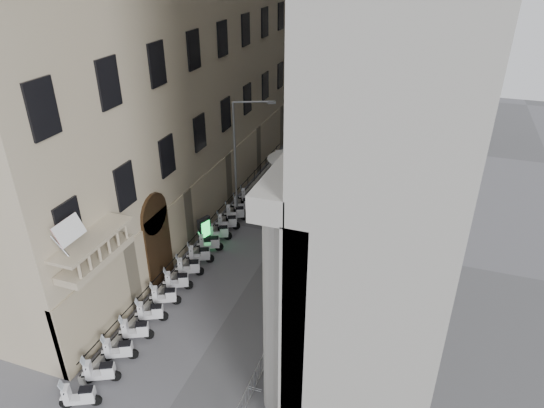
{
  "coord_description": "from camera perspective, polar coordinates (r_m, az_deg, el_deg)",
  "views": [
    {
      "loc": [
        8.69,
        -7.58,
        17.29
      ],
      "look_at": [
        0.85,
        15.01,
        4.5
      ],
      "focal_mm": 32.0,
      "sensor_mm": 36.0,
      "label": 1
    }
  ],
  "objects": [
    {
      "name": "scooter_11",
      "position": [
        33.53,
        -5.22,
        -3.03
      ],
      "size": [
        1.5,
        1.11,
        1.5
      ],
      "primitive_type": null,
      "rotation": [
        0.0,
        0.0,
        2.02
      ],
      "color": "silver",
      "rests_on": "ground"
    },
    {
      "name": "blue_awning",
      "position": [
        38.05,
        10.17,
        0.63
      ],
      "size": [
        1.6,
        3.0,
        3.0
      ],
      "primitive_type": null,
      "color": "navy",
      "rests_on": "ground"
    },
    {
      "name": "scooter_0",
      "position": [
        23.73,
        -21.4,
        -21.25
      ],
      "size": [
        1.5,
        1.11,
        1.5
      ],
      "primitive_type": null,
      "rotation": [
        0.0,
        0.0,
        2.02
      ],
      "color": "silver",
      "rests_on": "ground"
    },
    {
      "name": "pedestrian_a",
      "position": [
        37.77,
        6.76,
        2.24
      ],
      "size": [
        0.79,
        0.66,
        1.84
      ],
      "primitive_type": "imported",
      "rotation": [
        0.0,
        0.0,
        3.53
      ],
      "color": "#0D0F36",
      "rests_on": "ground"
    },
    {
      "name": "barrier_2",
      "position": [
        25.33,
        1.12,
        -14.92
      ],
      "size": [
        0.6,
        2.4,
        1.1
      ],
      "primitive_type": null,
      "color": "#ADAFB5",
      "rests_on": "ground"
    },
    {
      "name": "pedestrian_c",
      "position": [
        44.02,
        6.82,
        5.98
      ],
      "size": [
        0.95,
        0.8,
        1.66
      ],
      "primitive_type": "imported",
      "rotation": [
        0.0,
        0.0,
        3.53
      ],
      "color": "black",
      "rests_on": "ground"
    },
    {
      "name": "scooter_5",
      "position": [
        27.57,
        -12.36,
        -11.5
      ],
      "size": [
        1.5,
        1.11,
        1.5
      ],
      "primitive_type": null,
      "rotation": [
        0.0,
        0.0,
        2.02
      ],
      "color": "silver",
      "rests_on": "ground"
    },
    {
      "name": "barrier_5",
      "position": [
        31.02,
        5.46,
        -5.88
      ],
      "size": [
        0.6,
        2.4,
        1.1
      ],
      "primitive_type": null,
      "color": "#ADAFB5",
      "rests_on": "ground"
    },
    {
      "name": "scooter_8",
      "position": [
        30.41,
        -8.41,
        -6.86
      ],
      "size": [
        1.5,
        1.11,
        1.5
      ],
      "primitive_type": null,
      "rotation": [
        0.0,
        0.0,
        2.02
      ],
      "color": "silver",
      "rests_on": "ground"
    },
    {
      "name": "scooter_7",
      "position": [
        29.43,
        -9.63,
        -8.31
      ],
      "size": [
        1.5,
        1.11,
        1.5
      ],
      "primitive_type": null,
      "rotation": [
        0.0,
        0.0,
        2.02
      ],
      "color": "silver",
      "rests_on": "ground"
    },
    {
      "name": "barrier_3",
      "position": [
        27.13,
        2.8,
        -11.49
      ],
      "size": [
        0.6,
        2.4,
        1.1
      ],
      "primitive_type": null,
      "color": "#ADAFB5",
      "rests_on": "ground"
    },
    {
      "name": "scooter_13",
      "position": [
        35.74,
        -3.42,
        -0.85
      ],
      "size": [
        1.5,
        1.11,
        1.5
      ],
      "primitive_type": null,
      "rotation": [
        0.0,
        0.0,
        2.02
      ],
      "color": "silver",
      "rests_on": "ground"
    },
    {
      "name": "iron_fence",
      "position": [
        33.5,
        -6.67,
        -3.14
      ],
      "size": [
        0.3,
        28.0,
        1.4
      ],
      "primitive_type": null,
      "color": "black",
      "rests_on": "ground"
    },
    {
      "name": "scooter_14",
      "position": [
        36.87,
        -2.6,
        0.14
      ],
      "size": [
        1.5,
        1.11,
        1.5
      ],
      "primitive_type": null,
      "rotation": [
        0.0,
        0.0,
        2.02
      ],
      "color": "silver",
      "rests_on": "ground"
    },
    {
      "name": "scooter_10",
      "position": [
        32.47,
        -6.21,
        -4.23
      ],
      "size": [
        1.5,
        1.11,
        1.5
      ],
      "primitive_type": null,
      "rotation": [
        0.0,
        0.0,
        2.02
      ],
      "color": "silver",
      "rests_on": "ground"
    },
    {
      "name": "scooter_12",
      "position": [
        34.62,
        -4.29,
        -1.91
      ],
      "size": [
        1.5,
        1.11,
        1.5
      ],
      "primitive_type": null,
      "rotation": [
        0.0,
        0.0,
        2.02
      ],
      "color": "silver",
      "rests_on": "ground"
    },
    {
      "name": "pedestrian_b",
      "position": [
        42.16,
        9.89,
        4.86
      ],
      "size": [
        1.07,
        0.95,
        1.83
      ],
      "primitive_type": "imported",
      "rotation": [
        0.0,
        0.0,
        2.8
      ],
      "color": "black",
      "rests_on": "ground"
    },
    {
      "name": "barrier_4",
      "position": [
        29.03,
        4.23,
        -8.5
      ],
      "size": [
        0.6,
        2.4,
        1.1
      ],
      "primitive_type": null,
      "color": "#ADAFB5",
      "rests_on": "ground"
    },
    {
      "name": "flag",
      "position": [
        24.87,
        -19.42,
        -17.98
      ],
      "size": [
        1.0,
        1.4,
        8.2
      ],
      "primitive_type": null,
      "color": "#9E0C11",
      "rests_on": "ground"
    },
    {
      "name": "scooter_3",
      "position": [
        25.87,
        -15.55,
        -15.09
      ],
      "size": [
        1.5,
        1.11,
        1.5
      ],
      "primitive_type": null,
      "rotation": [
        0.0,
        0.0,
        2.02
      ],
      "color": "silver",
      "rests_on": "ground"
    },
    {
      "name": "scooter_4",
      "position": [
        26.7,
        -13.89,
        -13.24
      ],
      "size": [
        1.5,
        1.11,
        1.5
      ],
      "primitive_type": null,
      "rotation": [
        0.0,
        0.0,
        2.02
      ],
      "color": "silver",
      "rests_on": "ground"
    },
    {
      "name": "scooter_1",
      "position": [
        24.38,
        -19.29,
        -19.1
      ],
      "size": [
        1.5,
        1.11,
        1.5
      ],
      "primitive_type": null,
      "rotation": [
        0.0,
        0.0,
        2.02
      ],
      "color": "silver",
      "rests_on": "ground"
    },
    {
      "name": "security_tent",
      "position": [
        38.41,
        2.76,
        5.82
      ],
      "size": [
        4.02,
        4.02,
        3.26
      ],
      "color": "silver",
      "rests_on": "ground"
    },
    {
      "name": "scooter_2",
      "position": [
        25.1,
        -17.34,
        -17.05
      ],
      "size": [
        1.5,
        1.11,
        1.5
      ],
      "primitive_type": null,
      "rotation": [
        0.0,
        0.0,
        2.02
      ],
      "color": "silver",
      "rests_on": "ground"
    },
    {
      "name": "info_kiosk",
      "position": [
        31.62,
        -7.94,
        -3.19
      ],
      "size": [
        0.56,
        0.97,
        1.96
      ],
      "rotation": [
        0.0,
        0.0,
        -0.34
      ],
      "color": "black",
      "rests_on": "ground"
    },
    {
      "name": "barrier_1",
      "position": [
        23.66,
        -0.88,
        -18.83
      ],
      "size": [
        0.6,
        2.4,
        1.1
      ],
      "primitive_type": null,
      "color": "#ADAFB5",
      "rests_on": "ground"
    },
    {
      "name": "street_lamp",
      "position": [
        32.45,
        -3.78,
        6.11
      ],
      "size": [
        2.64,
        1.23,
        8.61
      ],
      "rotation": [
        0.0,
        0.0,
        0.39
      ],
      "color": "gray",
      "rests_on": "ground"
    },
    {
      "name": "scooter_9",
      "position": [
        31.42,
        -7.27,
        -5.5
      ],
      "size": [
        1.5,
        1.11,
        1.5
      ],
      "primitive_type": null,
      "rotation": [
        0.0,
        0.0,
        2.02
      ],
      "color": "silver",
      "rests_on": "ground"
    },
    {
      "name": "scooter_6",
      "position": [
        28.48,
        -10.94,
        -9.86
      ],
      "size": [
        1.5,
        1.11,
        1.5
      ],
      "primitive_type": null,
      "rotation": [
        0.0,
        0.0,
        2.02
      ],
      "color": "silver",
      "rests_on": "ground"
    }
  ]
}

